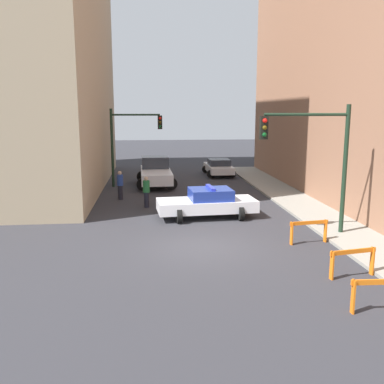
% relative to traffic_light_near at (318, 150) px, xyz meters
% --- Properties ---
extents(ground_plane, '(120.00, 120.00, 0.00)m').
position_rel_traffic_light_near_xyz_m(ground_plane, '(-4.73, -1.07, -3.53)').
color(ground_plane, '#2D2D33').
extents(sidewalk_right, '(2.40, 44.00, 0.12)m').
position_rel_traffic_light_near_xyz_m(sidewalk_right, '(1.47, -1.07, -3.47)').
color(sidewalk_right, gray).
rests_on(sidewalk_right, ground_plane).
extents(traffic_light_near, '(3.64, 0.35, 5.20)m').
position_rel_traffic_light_near_xyz_m(traffic_light_near, '(0.00, 0.00, 0.00)').
color(traffic_light_near, black).
rests_on(traffic_light_near, sidewalk_right).
extents(traffic_light_far, '(3.44, 0.35, 5.20)m').
position_rel_traffic_light_near_xyz_m(traffic_light_far, '(-8.03, 12.47, -0.13)').
color(traffic_light_far, black).
rests_on(traffic_light_far, ground_plane).
extents(police_car, '(4.82, 2.59, 1.52)m').
position_rel_traffic_light_near_xyz_m(police_car, '(-3.93, 3.46, -2.81)').
color(police_car, white).
rests_on(police_car, ground_plane).
extents(white_truck, '(2.73, 5.45, 1.90)m').
position_rel_traffic_light_near_xyz_m(white_truck, '(-6.26, 12.85, -2.62)').
color(white_truck, silver).
rests_on(white_truck, ground_plane).
extents(parked_car_near, '(2.31, 4.32, 1.31)m').
position_rel_traffic_light_near_xyz_m(parked_car_near, '(-1.21, 16.89, -2.86)').
color(parked_car_near, silver).
rests_on(parked_car_near, ground_plane).
extents(pedestrian_crossing, '(0.48, 0.48, 1.66)m').
position_rel_traffic_light_near_xyz_m(pedestrian_crossing, '(-6.87, 5.96, -2.67)').
color(pedestrian_crossing, black).
rests_on(pedestrian_crossing, ground_plane).
extents(pedestrian_corner, '(0.50, 0.50, 1.66)m').
position_rel_traffic_light_near_xyz_m(pedestrian_corner, '(-8.39, 8.17, -2.67)').
color(pedestrian_corner, black).
rests_on(pedestrian_corner, ground_plane).
extents(barrier_front, '(1.60, 0.21, 0.90)m').
position_rel_traffic_light_near_xyz_m(barrier_front, '(-0.90, -6.79, -2.91)').
color(barrier_front, orange).
rests_on(barrier_front, ground_plane).
extents(barrier_mid, '(1.58, 0.42, 0.90)m').
position_rel_traffic_light_near_xyz_m(barrier_mid, '(-0.51, -4.45, -2.91)').
color(barrier_mid, orange).
rests_on(barrier_mid, ground_plane).
extents(barrier_back, '(1.59, 0.37, 0.90)m').
position_rel_traffic_light_near_xyz_m(barrier_back, '(-0.60, -1.01, -2.91)').
color(barrier_back, orange).
rests_on(barrier_back, ground_plane).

